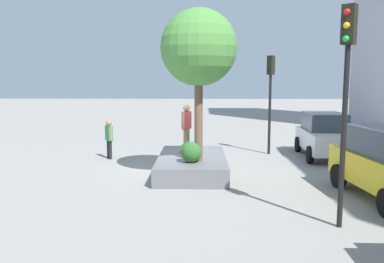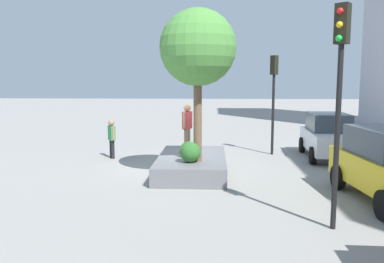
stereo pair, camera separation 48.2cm
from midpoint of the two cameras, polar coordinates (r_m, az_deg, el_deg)
The scene contains 11 objects.
ground_plane at distance 15.11m, azimuth -0.41°, elevation -5.44°, with size 120.00×120.00×0.00m, color gray.
planter_ledge at distance 14.47m, azimuth 0.96°, elevation -4.76°, with size 4.54×2.43×0.62m, color slate.
plaza_tree at distance 13.29m, azimuth 1.90°, elevation 11.92°, with size 2.55×2.55×5.10m.
boxwood_shrub at distance 13.23m, azimuth 0.79°, elevation -3.00°, with size 0.70×0.70×0.70m, color #2D6628.
hedge_clump at distance 14.16m, azimuth 0.42°, elevation -2.58°, with size 0.57×0.57×0.57m, color #4C8C3D.
skateboard at distance 15.10m, azimuth 0.22°, elevation -2.83°, with size 0.80×0.57×0.07m.
skateboarder at distance 14.96m, azimuth 0.22°, elevation 1.09°, with size 0.56×0.37×1.77m.
police_car at distance 18.15m, azimuth 19.80°, elevation -0.55°, with size 4.30×2.18×1.95m.
traffic_light_corner at distance 9.27m, azimuth 21.97°, elevation 6.94°, with size 0.37×0.37×4.97m.
traffic_light_median at distance 18.21m, azimuth 12.49°, elevation 6.23°, with size 0.37×0.37×4.47m.
pedestrian_crossing at distance 17.31m, azimuth -10.75°, elevation -0.67°, with size 0.49×0.41×1.68m.
Camera 2 is at (14.70, 1.15, 3.34)m, focal length 36.89 mm.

